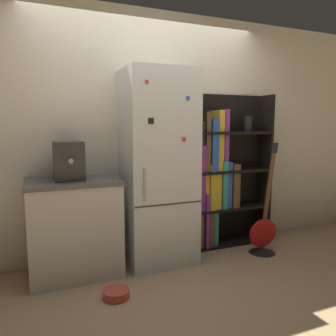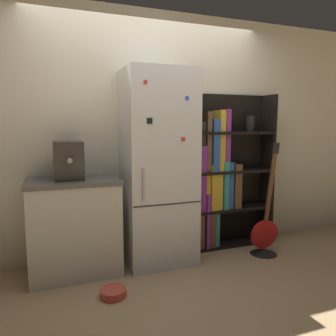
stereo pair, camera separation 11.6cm
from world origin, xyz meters
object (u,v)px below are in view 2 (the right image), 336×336
espresso_machine (68,160)px  pet_bowl (113,292)px  refrigerator (158,168)px  guitar (264,239)px  bookshelf (220,177)px

espresso_machine → pet_bowl: 1.22m
espresso_machine → refrigerator: bearing=-0.2°
refrigerator → pet_bowl: refrigerator is taller
guitar → espresso_machine: bearing=172.8°
bookshelf → espresso_machine: (-1.68, -0.17, 0.27)m
refrigerator → guitar: bearing=-12.4°
bookshelf → espresso_machine: size_ratio=5.00×
refrigerator → espresso_machine: (-0.87, 0.00, 0.11)m
guitar → pet_bowl: guitar is taller
bookshelf → espresso_machine: bearing=-174.3°
espresso_machine → guitar: espresso_machine is taller
bookshelf → pet_bowl: bearing=-152.1°
refrigerator → guitar: size_ratio=1.58×
bookshelf → refrigerator: bearing=-168.1°
espresso_machine → bookshelf: bearing=5.7°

